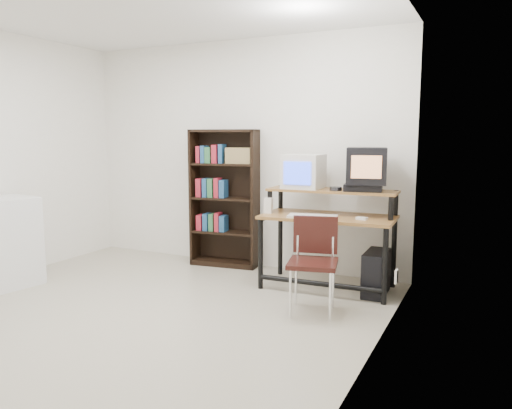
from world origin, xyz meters
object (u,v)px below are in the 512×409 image
at_px(crt_monitor, 304,172).
at_px(mini_fridge, 6,242).
at_px(school_chair, 314,254).
at_px(computer_desk, 329,219).
at_px(crt_tv, 367,166).
at_px(bookshelf, 225,196).
at_px(pc_tower, 376,273).

xyz_separation_m(crt_monitor, mini_fridge, (-2.66, -1.44, -0.70)).
bearing_deg(school_chair, computer_desk, 84.49).
xyz_separation_m(school_chair, mini_fridge, (-3.06, -0.65, -0.05)).
bearing_deg(crt_tv, bookshelf, 160.26).
xyz_separation_m(crt_tv, mini_fridge, (-3.30, -1.47, -0.78)).
bearing_deg(school_chair, bookshelf, 131.81).
relative_size(crt_tv, school_chair, 0.55).
bearing_deg(crt_monitor, bookshelf, 166.16).
distance_m(school_chair, bookshelf, 1.80).
height_order(crt_monitor, mini_fridge, crt_monitor).
bearing_deg(bookshelf, crt_tv, -13.97).
height_order(computer_desk, bookshelf, bookshelf).
bearing_deg(school_chair, pc_tower, 46.91).
relative_size(pc_tower, mini_fridge, 0.50).
distance_m(computer_desk, pc_tower, 0.69).
bearing_deg(bookshelf, school_chair, -42.27).
relative_size(crt_monitor, school_chair, 0.48).
bearing_deg(computer_desk, school_chair, -85.29).
bearing_deg(mini_fridge, school_chair, 21.63).
bearing_deg(school_chair, crt_tv, 60.67).
xyz_separation_m(school_chair, bookshelf, (-1.45, 1.03, 0.32)).
height_order(computer_desk, pc_tower, computer_desk).
bearing_deg(pc_tower, bookshelf, 168.23).
distance_m(pc_tower, bookshelf, 1.98).
xyz_separation_m(crt_monitor, pc_tower, (0.80, -0.11, -0.94)).
xyz_separation_m(crt_monitor, bookshelf, (-1.05, 0.23, -0.33)).
height_order(crt_tv, pc_tower, crt_tv).
bearing_deg(mini_fridge, bookshelf, 55.79).
distance_m(computer_desk, mini_fridge, 3.27).
bearing_deg(bookshelf, mini_fridge, -140.78).
bearing_deg(crt_tv, pc_tower, -53.46).
xyz_separation_m(pc_tower, school_chair, (-0.40, -0.68, 0.29)).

